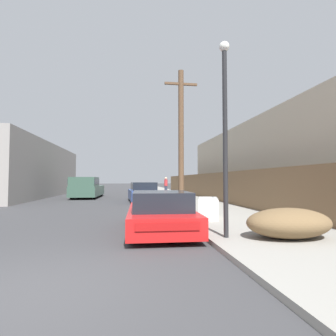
% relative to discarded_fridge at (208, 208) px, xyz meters
% --- Properties ---
extents(ground_plane, '(220.00, 220.00, 0.00)m').
position_rel_discarded_fridge_xyz_m(ground_plane, '(-4.21, -5.73, -0.49)').
color(ground_plane, '#38383A').
extents(sidewalk_curb, '(4.20, 63.00, 0.12)m').
position_rel_discarded_fridge_xyz_m(sidewalk_curb, '(1.09, 17.77, -0.43)').
color(sidewalk_curb, gray).
rests_on(sidewalk_curb, ground).
extents(discarded_fridge, '(1.15, 1.80, 0.77)m').
position_rel_discarded_fridge_xyz_m(discarded_fridge, '(0.00, 0.00, 0.00)').
color(discarded_fridge, silver).
rests_on(discarded_fridge, sidewalk_curb).
extents(parked_sports_car_red, '(2.04, 4.53, 1.20)m').
position_rel_discarded_fridge_xyz_m(parked_sports_car_red, '(-1.99, -1.58, 0.06)').
color(parked_sports_car_red, red).
rests_on(parked_sports_car_red, ground).
extents(car_parked_mid, '(2.13, 4.80, 1.37)m').
position_rel_discarded_fridge_xyz_m(car_parked_mid, '(-1.97, 9.16, 0.15)').
color(car_parked_mid, '#2D478C').
rests_on(car_parked_mid, ground).
extents(pickup_truck, '(2.27, 5.59, 1.77)m').
position_rel_discarded_fridge_xyz_m(pickup_truck, '(-6.52, 13.37, 0.39)').
color(pickup_truck, '#385647').
rests_on(pickup_truck, ground).
extents(utility_pole, '(1.80, 0.29, 7.41)m').
position_rel_discarded_fridge_xyz_m(utility_pole, '(-0.18, 4.28, 3.45)').
color(utility_pole, brown).
rests_on(utility_pole, sidewalk_curb).
extents(street_lamp, '(0.26, 0.26, 4.97)m').
position_rel_discarded_fridge_xyz_m(street_lamp, '(-0.54, -3.27, 2.49)').
color(street_lamp, '#232326').
rests_on(street_lamp, sidewalk_curb).
extents(brush_pile, '(2.12, 1.36, 0.73)m').
position_rel_discarded_fridge_xyz_m(brush_pile, '(0.96, -3.56, -0.01)').
color(brush_pile, brown).
rests_on(brush_pile, sidewalk_curb).
extents(wooden_fence, '(0.08, 31.83, 1.93)m').
position_rel_discarded_fridge_xyz_m(wooden_fence, '(3.04, 12.15, 0.59)').
color(wooden_fence, brown).
rests_on(wooden_fence, sidewalk_curb).
extents(building_left_block, '(7.00, 19.10, 4.86)m').
position_rel_discarded_fridge_xyz_m(building_left_block, '(-13.36, 16.35, 1.94)').
color(building_left_block, gray).
rests_on(building_left_block, ground).
extents(building_right_house, '(6.00, 23.80, 5.47)m').
position_rel_discarded_fridge_xyz_m(building_right_house, '(7.75, 7.54, 2.25)').
color(building_right_house, beige).
rests_on(building_right_house, ground).
extents(pedestrian, '(0.34, 0.34, 1.71)m').
position_rel_discarded_fridge_xyz_m(pedestrian, '(0.69, 16.58, 0.51)').
color(pedestrian, '#282D42').
rests_on(pedestrian, sidewalk_curb).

